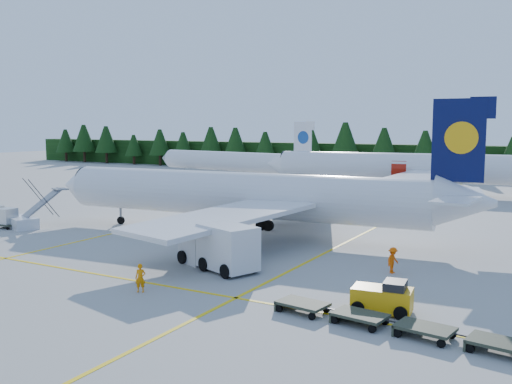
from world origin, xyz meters
The scene contains 16 objects.
ground centered at (0.00, 0.00, 0.00)m, with size 320.00×320.00×0.00m, color #9E9E98.
taxi_stripe_a centered at (-14.00, 20.00, 0.01)m, with size 0.25×120.00×0.01m, color yellow.
taxi_stripe_b centered at (6.00, 20.00, 0.01)m, with size 0.25×120.00×0.01m, color yellow.
taxi_stripe_cross centered at (0.00, -6.00, 0.01)m, with size 80.00×0.25×0.01m, color yellow.
treeline_hedge centered at (0.00, 82.00, 3.00)m, with size 220.00×4.00×6.00m, color black.
airliner_navy centered at (-4.58, 10.50, 3.55)m, with size 40.67×33.36×11.82m.
airliner_red centered at (-0.28, 49.28, 3.68)m, with size 41.97×34.35×12.23m.
airliner_far_left centered at (-34.83, 56.93, 3.27)m, with size 35.68×8.34×10.41m.
airstairs centered at (-23.62, 3.47, 0.79)m, with size 4.72×6.15×3.63m.
service_truck centered at (1.30, -0.71, 1.56)m, with size 6.94×4.56×3.15m.
baggage_tug centered at (14.09, -4.33, 0.81)m, with size 3.24×1.98×1.64m.
dolly_train centered at (15.23, -6.82, 0.49)m, with size 12.51×2.80×0.15m.
uld_pair centered at (-26.12, 2.66, 1.08)m, with size 4.73×2.10×1.60m.
crew_a centered at (0.46, -7.74, 0.85)m, with size 0.62×0.41×1.70m, color orange.
crew_b centered at (-1.14, -0.42, 0.98)m, with size 0.95×0.74×1.96m, color orange.
crew_c centered at (12.25, 3.88, 0.87)m, with size 0.72×0.49×1.75m, color #FF5805.
Camera 1 is at (22.48, -33.02, 9.81)m, focal length 40.00 mm.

